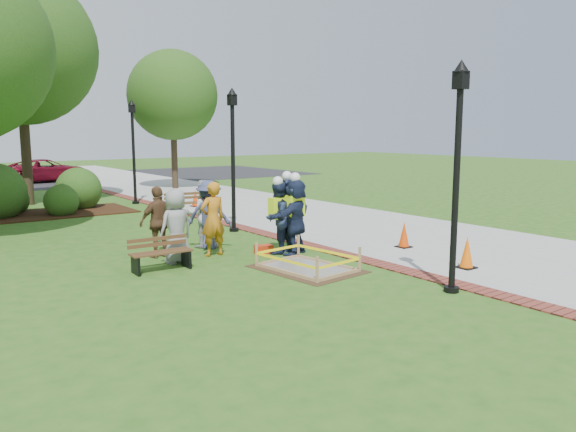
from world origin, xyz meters
TOP-DOWN VIEW (x-y plane):
  - ground at (0.00, 0.00)m, footprint 100.00×100.00m
  - sidewalk at (5.00, 10.00)m, footprint 6.00×60.00m
  - brick_edging at (1.75, 10.00)m, footprint 0.50×60.00m
  - mulch_bed at (-3.00, 12.00)m, footprint 7.00×3.00m
  - parking_lot at (0.00, 27.00)m, footprint 36.00×12.00m
  - wet_concrete_pad at (0.13, -0.01)m, footprint 1.95×2.48m
  - bench_near at (-2.50, 1.75)m, footprint 1.35×0.49m
  - bench_far at (1.49, 8.66)m, footprint 1.59×0.77m
  - cone_front at (2.98, -2.06)m, footprint 0.37×0.37m
  - cone_back at (3.55, 0.29)m, footprint 0.35×0.35m
  - cone_far at (2.83, 10.68)m, footprint 0.35×0.35m
  - toolbox at (0.23, 1.85)m, footprint 0.47×0.30m
  - lamp_near at (1.25, -3.00)m, footprint 0.28×0.28m
  - lamp_mid at (1.25, 5.00)m, footprint 0.28×0.28m
  - lamp_far at (1.25, 13.00)m, footprint 0.28×0.28m
  - tree_back at (-2.38, 15.32)m, footprint 6.05×6.05m
  - tree_right at (5.28, 17.83)m, footprint 4.61×4.61m
  - shrub_c at (-2.10, 11.40)m, footprint 1.21×1.21m
  - shrub_d at (-1.07, 12.88)m, footprint 1.74×1.74m
  - shrub_e at (-3.36, 13.07)m, footprint 1.10×1.10m
  - casual_person_a at (-1.91, 2.23)m, footprint 0.59×0.43m
  - casual_person_b at (-0.87, 2.40)m, footprint 0.59×0.39m
  - casual_person_c at (-0.59, 3.45)m, footprint 0.63×0.49m
  - casual_person_d at (-1.98, 3.03)m, footprint 0.59×0.42m
  - casual_person_e at (-0.54, 3.20)m, footprint 0.66×0.64m
  - hivis_worker_a at (0.85, 1.39)m, footprint 0.70×0.61m
  - hivis_worker_b at (0.91, 1.80)m, footprint 0.66×0.71m
  - hivis_worker_c at (0.56, 1.70)m, footprint 0.66×0.54m
  - parked_car_c at (0.77, 25.88)m, footprint 2.44×4.70m

SIDE VIEW (x-z plane):
  - ground at x=0.00m, z-range 0.00..0.00m
  - shrub_c at x=-2.10m, z-range -0.61..0.61m
  - shrub_d at x=-1.07m, z-range -0.87..0.87m
  - shrub_e at x=-3.36m, z-range -0.55..0.55m
  - parked_car_c at x=0.77m, z-range -0.74..0.74m
  - parking_lot at x=0.00m, z-range 0.00..0.01m
  - sidewalk at x=5.00m, z-range 0.00..0.02m
  - brick_edging at x=1.75m, z-range 0.00..0.03m
  - mulch_bed at x=-3.00m, z-range -0.01..0.04m
  - toolbox at x=0.23m, z-range 0.00..0.22m
  - bench_near at x=-2.50m, z-range -0.13..0.59m
  - wet_concrete_pad at x=0.13m, z-range -0.04..0.51m
  - bench_far at x=1.49m, z-range -0.15..0.67m
  - cone_back at x=3.55m, z-range -0.01..0.67m
  - cone_far at x=2.83m, z-range -0.01..0.69m
  - cone_front at x=2.98m, z-range -0.01..0.71m
  - casual_person_a at x=-1.91m, z-range 0.00..1.70m
  - casual_person_d at x=-1.98m, z-range 0.00..1.71m
  - casual_person_c at x=-0.59m, z-range 0.00..1.75m
  - casual_person_e at x=-0.54m, z-range 0.00..1.76m
  - casual_person_b at x=-0.87m, z-range 0.00..1.80m
  - hivis_worker_c at x=0.56m, z-range -0.01..1.90m
  - hivis_worker_a at x=0.85m, z-range -0.01..2.00m
  - hivis_worker_b at x=0.91m, z-range -0.02..2.00m
  - lamp_near at x=1.25m, z-range 0.35..4.61m
  - lamp_mid at x=1.25m, z-range 0.35..4.61m
  - lamp_far at x=1.25m, z-range 0.35..4.61m
  - tree_right at x=5.28m, z-range 1.25..8.38m
  - tree_back at x=-2.38m, z-range 1.60..10.86m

